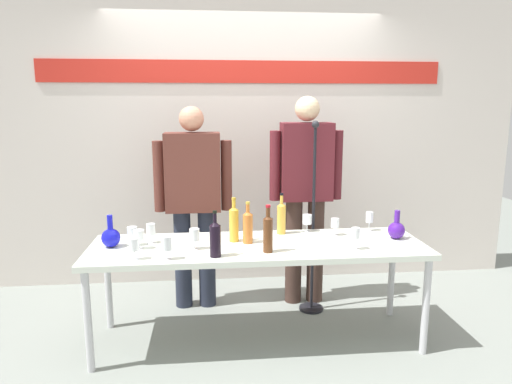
# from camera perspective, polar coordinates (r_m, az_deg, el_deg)

# --- Properties ---
(ground_plane) EXTENTS (10.00, 10.00, 0.00)m
(ground_plane) POSITION_cam_1_polar(r_m,az_deg,el_deg) (3.58, 0.25, -17.56)
(ground_plane) COLOR gray
(back_wall) EXTENTS (5.22, 0.11, 3.00)m
(back_wall) POSITION_cam_1_polar(r_m,az_deg,el_deg) (4.41, -1.45, 8.28)
(back_wall) COLOR silver
(back_wall) RESTS_ON ground
(display_table) EXTENTS (2.35, 0.70, 0.72)m
(display_table) POSITION_cam_1_polar(r_m,az_deg,el_deg) (3.31, 0.26, -7.32)
(display_table) COLOR silver
(display_table) RESTS_ON ground
(decanter_blue_left) EXTENTS (0.13, 0.13, 0.23)m
(decanter_blue_left) POSITION_cam_1_polar(r_m,az_deg,el_deg) (3.37, -17.34, -5.26)
(decanter_blue_left) COLOR #1417C0
(decanter_blue_left) RESTS_ON display_table
(decanter_blue_right) EXTENTS (0.12, 0.12, 0.21)m
(decanter_blue_right) POSITION_cam_1_polar(r_m,az_deg,el_deg) (3.56, 16.80, -4.40)
(decanter_blue_right) COLOR #481B91
(decanter_blue_right) RESTS_ON display_table
(presenter_left) EXTENTS (0.63, 0.22, 1.68)m
(presenter_left) POSITION_cam_1_polar(r_m,az_deg,el_deg) (3.84, -7.67, -0.31)
(presenter_left) COLOR #232838
(presenter_left) RESTS_ON ground
(presenter_right) EXTENTS (0.61, 0.22, 1.76)m
(presenter_right) POSITION_cam_1_polar(r_m,az_deg,el_deg) (3.91, 6.10, 0.62)
(presenter_right) COLOR #412C25
(presenter_right) RESTS_ON ground
(wine_bottle_0) EXTENTS (0.06, 0.06, 0.32)m
(wine_bottle_0) POSITION_cam_1_polar(r_m,az_deg,el_deg) (3.09, 1.48, -4.92)
(wine_bottle_0) COLOR #562E16
(wine_bottle_0) RESTS_ON display_table
(wine_bottle_1) EXTENTS (0.07, 0.07, 0.32)m
(wine_bottle_1) POSITION_cam_1_polar(r_m,az_deg,el_deg) (3.33, -2.72, -3.76)
(wine_bottle_1) COLOR gold
(wine_bottle_1) RESTS_ON display_table
(wine_bottle_2) EXTENTS (0.07, 0.07, 0.31)m
(wine_bottle_2) POSITION_cam_1_polar(r_m,az_deg,el_deg) (3.02, -5.01, -5.61)
(wine_bottle_2) COLOR black
(wine_bottle_2) RESTS_ON display_table
(wine_bottle_3) EXTENTS (0.07, 0.07, 0.31)m
(wine_bottle_3) POSITION_cam_1_polar(r_m,az_deg,el_deg) (3.53, 3.13, -3.07)
(wine_bottle_3) COLOR gold
(wine_bottle_3) RESTS_ON display_table
(wine_bottle_4) EXTENTS (0.07, 0.07, 0.30)m
(wine_bottle_4) POSITION_cam_1_polar(r_m,az_deg,el_deg) (3.29, -1.01, -4.14)
(wine_bottle_4) COLOR orange
(wine_bottle_4) RESTS_ON display_table
(wine_glass_left_0) EXTENTS (0.06, 0.06, 0.14)m
(wine_glass_left_0) POSITION_cam_1_polar(r_m,az_deg,el_deg) (3.38, -12.74, -4.54)
(wine_glass_left_0) COLOR white
(wine_glass_left_0) RESTS_ON display_table
(wine_glass_left_1) EXTENTS (0.07, 0.07, 0.15)m
(wine_glass_left_1) POSITION_cam_1_polar(r_m,az_deg,el_deg) (3.01, -10.89, -6.23)
(wine_glass_left_1) COLOR white
(wine_glass_left_1) RESTS_ON display_table
(wine_glass_left_2) EXTENTS (0.07, 0.07, 0.14)m
(wine_glass_left_2) POSITION_cam_1_polar(r_m,az_deg,el_deg) (3.19, -7.54, -5.25)
(wine_glass_left_2) COLOR white
(wine_glass_left_2) RESTS_ON display_table
(wine_glass_left_3) EXTENTS (0.06, 0.06, 0.14)m
(wine_glass_left_3) POSITION_cam_1_polar(r_m,az_deg,el_deg) (3.06, -14.72, -6.29)
(wine_glass_left_3) COLOR white
(wine_glass_left_3) RESTS_ON display_table
(wine_glass_left_4) EXTENTS (0.07, 0.07, 0.13)m
(wine_glass_left_4) POSITION_cam_1_polar(r_m,az_deg,el_deg) (3.27, -14.14, -5.17)
(wine_glass_left_4) COLOR white
(wine_glass_left_4) RESTS_ON display_table
(wine_glass_left_5) EXTENTS (0.07, 0.07, 0.13)m
(wine_glass_left_5) POSITION_cam_1_polar(r_m,az_deg,el_deg) (3.35, -14.92, -4.80)
(wine_glass_left_5) COLOR white
(wine_glass_left_5) RESTS_ON display_table
(wine_glass_right_0) EXTENTS (0.07, 0.07, 0.13)m
(wine_glass_right_0) POSITION_cam_1_polar(r_m,az_deg,el_deg) (3.62, 6.27, -3.37)
(wine_glass_right_0) COLOR white
(wine_glass_right_0) RESTS_ON display_table
(wine_glass_right_1) EXTENTS (0.06, 0.06, 0.13)m
(wine_glass_right_1) POSITION_cam_1_polar(r_m,az_deg,el_deg) (3.54, 9.64, -3.80)
(wine_glass_right_1) COLOR white
(wine_glass_right_1) RESTS_ON display_table
(wine_glass_right_2) EXTENTS (0.06, 0.06, 0.15)m
(wine_glass_right_2) POSITION_cam_1_polar(r_m,az_deg,el_deg) (3.22, 12.08, -5.03)
(wine_glass_right_2) COLOR white
(wine_glass_right_2) RESTS_ON display_table
(wine_glass_right_3) EXTENTS (0.06, 0.06, 0.15)m
(wine_glass_right_3) POSITION_cam_1_polar(r_m,az_deg,el_deg) (3.71, 13.71, -3.07)
(wine_glass_right_3) COLOR white
(wine_glass_right_3) RESTS_ON display_table
(microphone_stand) EXTENTS (0.20, 0.20, 1.57)m
(microphone_stand) POSITION_cam_1_polar(r_m,az_deg,el_deg) (3.86, 6.93, -6.94)
(microphone_stand) COLOR black
(microphone_stand) RESTS_ON ground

